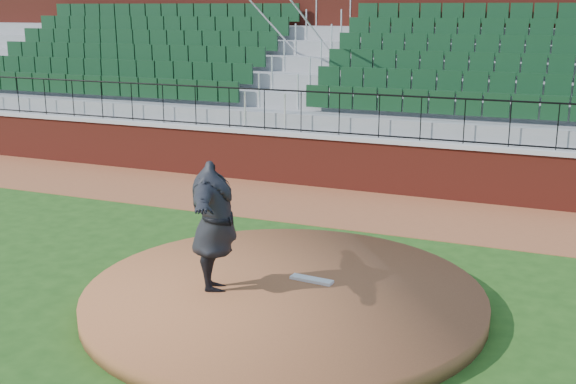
# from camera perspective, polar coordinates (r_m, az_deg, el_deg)

# --- Properties ---
(ground) EXTENTS (90.00, 90.00, 0.00)m
(ground) POSITION_cam_1_polar(r_m,az_deg,el_deg) (10.94, -3.06, -8.44)
(ground) COLOR #1F4714
(ground) RESTS_ON ground
(warning_track) EXTENTS (34.00, 3.20, 0.01)m
(warning_track) POSITION_cam_1_polar(r_m,az_deg,el_deg) (15.70, 5.49, -1.27)
(warning_track) COLOR brown
(warning_track) RESTS_ON ground
(field_wall) EXTENTS (34.00, 0.35, 1.20)m
(field_wall) POSITION_cam_1_polar(r_m,az_deg,el_deg) (17.05, 7.15, 2.00)
(field_wall) COLOR maroon
(field_wall) RESTS_ON ground
(wall_cap) EXTENTS (34.00, 0.45, 0.10)m
(wall_cap) POSITION_cam_1_polar(r_m,az_deg,el_deg) (16.92, 7.22, 4.15)
(wall_cap) COLOR #B7B7B7
(wall_cap) RESTS_ON field_wall
(wall_railing) EXTENTS (34.00, 0.05, 1.00)m
(wall_railing) POSITION_cam_1_polar(r_m,az_deg,el_deg) (16.83, 7.27, 6.00)
(wall_railing) COLOR black
(wall_railing) RESTS_ON wall_cap
(seating_stands) EXTENTS (34.00, 5.10, 4.60)m
(seating_stands) POSITION_cam_1_polar(r_m,az_deg,el_deg) (19.39, 9.51, 8.52)
(seating_stands) COLOR gray
(seating_stands) RESTS_ON ground
(concourse_wall) EXTENTS (34.00, 0.50, 5.50)m
(concourse_wall) POSITION_cam_1_polar(r_m,az_deg,el_deg) (22.08, 11.28, 10.33)
(concourse_wall) COLOR maroon
(concourse_wall) RESTS_ON ground
(pitchers_mound) EXTENTS (5.87, 5.87, 0.25)m
(pitchers_mound) POSITION_cam_1_polar(r_m,az_deg,el_deg) (10.65, -0.32, -8.35)
(pitchers_mound) COLOR brown
(pitchers_mound) RESTS_ON ground
(pitching_rubber) EXTENTS (0.68, 0.22, 0.04)m
(pitching_rubber) POSITION_cam_1_polar(r_m,az_deg,el_deg) (10.88, 1.90, -7.00)
(pitching_rubber) COLOR silver
(pitching_rubber) RESTS_ON pitchers_mound
(pitcher) EXTENTS (1.61, 2.42, 1.93)m
(pitcher) POSITION_cam_1_polar(r_m,az_deg,el_deg) (10.32, -5.92, -2.73)
(pitcher) COLOR black
(pitcher) RESTS_ON pitchers_mound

